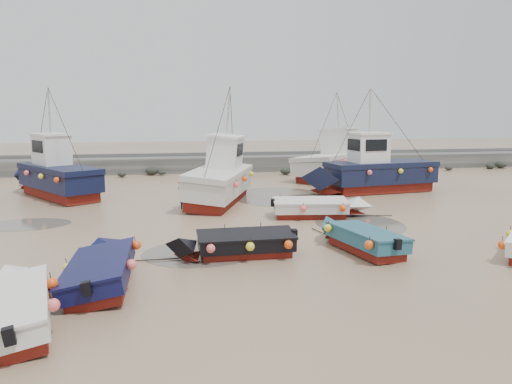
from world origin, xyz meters
TOP-DOWN VIEW (x-y plane):
  - ground at (0.00, 0.00)m, footprint 120.00×120.00m
  - seawall at (0.05, 21.99)m, footprint 60.00×4.92m
  - puddle_a at (-2.64, -1.09)m, footprint 4.15×4.15m
  - puddle_b at (4.62, 2.24)m, footprint 3.89×3.89m
  - puddle_c at (-10.01, 4.60)m, footprint 3.90×3.90m
  - puddle_d at (2.59, 9.76)m, footprint 5.66×5.66m
  - dinghy_0 at (-7.20, -6.24)m, footprint 2.45×6.12m
  - dinghy_1 at (-5.57, -3.74)m, footprint 2.23×6.25m
  - dinghy_2 at (3.07, -1.67)m, footprint 2.39×5.38m
  - dinghy_4 at (-1.45, -1.73)m, footprint 5.65×1.87m
  - dinghy_5 at (3.19, 3.95)m, footprint 5.75×2.42m
  - cabin_boat_0 at (-10.26, 11.81)m, footprint 6.47×8.41m
  - cabin_boat_1 at (-0.96, 8.72)m, footprint 4.84×9.73m
  - cabin_boat_2 at (8.45, 10.21)m, footprint 9.89×3.58m
  - cabin_boat_3 at (8.54, 16.44)m, footprint 8.58×8.53m
  - person at (-2.99, 7.06)m, footprint 0.62×0.44m

SIDE VIEW (x-z plane):
  - ground at x=0.00m, z-range 0.00..0.00m
  - person at x=-2.99m, z-range -0.80..0.80m
  - puddle_a at x=-2.64m, z-range 0.00..0.01m
  - puddle_b at x=4.62m, z-range 0.00..0.01m
  - puddle_c at x=-10.01m, z-range 0.00..0.01m
  - puddle_d at x=2.59m, z-range 0.00..0.01m
  - dinghy_1 at x=-5.57m, z-range -0.17..1.26m
  - dinghy_0 at x=-7.20m, z-range -0.17..1.26m
  - dinghy_5 at x=3.19m, z-range -0.16..1.26m
  - dinghy_4 at x=-1.45m, z-range -0.16..1.27m
  - dinghy_2 at x=3.07m, z-range -0.15..1.27m
  - seawall at x=0.05m, z-range -0.12..1.38m
  - cabin_boat_3 at x=8.54m, z-range -1.79..4.43m
  - cabin_boat_1 at x=-0.96m, z-range -1.76..4.46m
  - cabin_boat_2 at x=8.45m, z-range -1.76..4.46m
  - cabin_boat_0 at x=-10.26m, z-range -1.75..4.47m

